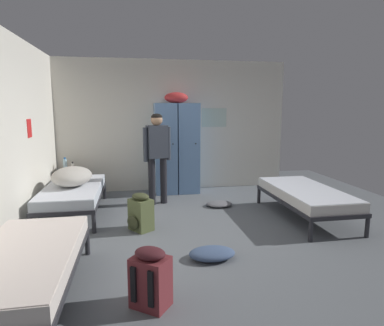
# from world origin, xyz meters

# --- Properties ---
(ground_plane) EXTENTS (8.15, 8.15, 0.00)m
(ground_plane) POSITION_xyz_m (0.00, 0.00, 0.00)
(ground_plane) COLOR slate
(room_backdrop) EXTENTS (4.92, 5.15, 2.75)m
(room_backdrop) POSITION_xyz_m (-1.23, 1.27, 1.38)
(room_backdrop) COLOR silver
(room_backdrop) RESTS_ON ground_plane
(locker_bank) EXTENTS (0.90, 0.55, 2.07)m
(locker_bank) POSITION_xyz_m (0.03, 2.27, 0.97)
(locker_bank) COLOR #6B93C6
(locker_bank) RESTS_ON ground_plane
(shelf_unit) EXTENTS (0.38, 0.30, 0.57)m
(shelf_unit) POSITION_xyz_m (-2.10, 2.22, 0.35)
(shelf_unit) COLOR brown
(shelf_unit) RESTS_ON ground_plane
(bed_right) EXTENTS (0.90, 1.90, 0.49)m
(bed_right) POSITION_xyz_m (1.85, 0.25, 0.38)
(bed_right) COLOR #28282D
(bed_right) RESTS_ON ground_plane
(bed_left_rear) EXTENTS (0.90, 1.90, 0.49)m
(bed_left_rear) POSITION_xyz_m (-1.85, 1.07, 0.38)
(bed_left_rear) COLOR #28282D
(bed_left_rear) RESTS_ON ground_plane
(bed_left_front) EXTENTS (0.90, 1.90, 0.49)m
(bed_left_front) POSITION_xyz_m (-1.85, -1.48, 0.38)
(bed_left_front) COLOR #28282D
(bed_left_front) RESTS_ON ground_plane
(bedding_heap) EXTENTS (0.63, 0.86, 0.30)m
(bedding_heap) POSITION_xyz_m (-1.86, 1.11, 0.64)
(bedding_heap) COLOR #B7B2A8
(bedding_heap) RESTS_ON bed_left_rear
(person_traveler) EXTENTS (0.51, 0.30, 1.66)m
(person_traveler) POSITION_xyz_m (-0.43, 1.46, 1.00)
(person_traveler) COLOR black
(person_traveler) RESTS_ON ground_plane
(water_bottle) EXTENTS (0.07, 0.07, 0.23)m
(water_bottle) POSITION_xyz_m (-2.18, 2.24, 0.67)
(water_bottle) COLOR #B2DBEA
(water_bottle) RESTS_ON shelf_unit
(lotion_bottle) EXTENTS (0.05, 0.05, 0.15)m
(lotion_bottle) POSITION_xyz_m (-2.03, 2.18, 0.63)
(lotion_bottle) COLOR white
(lotion_bottle) RESTS_ON shelf_unit
(backpack_olive) EXTENTS (0.42, 0.41, 0.55)m
(backpack_olive) POSITION_xyz_m (-0.78, 0.15, 0.26)
(backpack_olive) COLOR #566038
(backpack_olive) RESTS_ON ground_plane
(backpack_maroon) EXTENTS (0.41, 0.42, 0.55)m
(backpack_maroon) POSITION_xyz_m (-0.72, -1.75, 0.26)
(backpack_maroon) COLOR maroon
(backpack_maroon) RESTS_ON ground_plane
(clothes_pile_denim) EXTENTS (0.55, 0.37, 0.13)m
(clothes_pile_denim) POSITION_xyz_m (0.03, -0.94, 0.07)
(clothes_pile_denim) COLOR #42567A
(clothes_pile_denim) RESTS_ON ground_plane
(clothes_pile_grey) EXTENTS (0.47, 0.36, 0.08)m
(clothes_pile_grey) POSITION_xyz_m (0.65, 1.10, 0.04)
(clothes_pile_grey) COLOR slate
(clothes_pile_grey) RESTS_ON ground_plane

